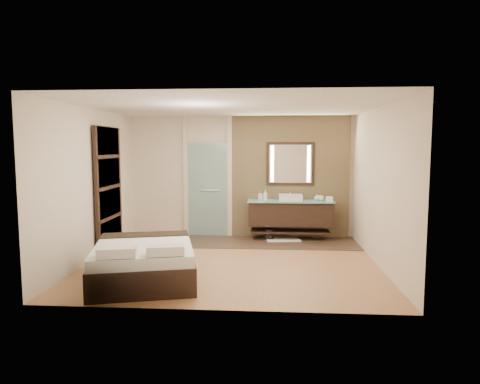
# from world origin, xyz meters

# --- Properties ---
(floor) EXTENTS (5.00, 5.00, 0.00)m
(floor) POSITION_xyz_m (0.00, 0.00, 0.00)
(floor) COLOR #9B6741
(floor) RESTS_ON ground
(tile_strip) EXTENTS (3.80, 1.30, 0.01)m
(tile_strip) POSITION_xyz_m (0.60, 1.60, 0.01)
(tile_strip) COLOR #38291F
(tile_strip) RESTS_ON floor
(stone_wall) EXTENTS (2.60, 0.08, 2.70)m
(stone_wall) POSITION_xyz_m (1.10, 2.21, 1.35)
(stone_wall) COLOR tan
(stone_wall) RESTS_ON floor
(vanity) EXTENTS (1.85, 0.55, 0.88)m
(vanity) POSITION_xyz_m (1.10, 1.92, 0.58)
(vanity) COLOR black
(vanity) RESTS_ON stone_wall
(mirror_unit) EXTENTS (1.06, 0.04, 0.96)m
(mirror_unit) POSITION_xyz_m (1.10, 2.16, 1.65)
(mirror_unit) COLOR black
(mirror_unit) RESTS_ON stone_wall
(frosted_door) EXTENTS (1.10, 0.12, 2.70)m
(frosted_door) POSITION_xyz_m (-0.75, 2.20, 1.14)
(frosted_door) COLOR #BAEBE5
(frosted_door) RESTS_ON floor
(shoji_partition) EXTENTS (0.06, 1.20, 2.40)m
(shoji_partition) POSITION_xyz_m (-2.43, 0.60, 1.21)
(shoji_partition) COLOR black
(shoji_partition) RESTS_ON floor
(bed) EXTENTS (1.86, 2.12, 0.70)m
(bed) POSITION_xyz_m (-1.24, -1.16, 0.29)
(bed) COLOR black
(bed) RESTS_ON floor
(bath_mat) EXTENTS (0.77, 0.58, 0.02)m
(bath_mat) POSITION_xyz_m (0.95, 1.85, 0.02)
(bath_mat) COLOR white
(bath_mat) RESTS_ON floor
(waste_bin) EXTENTS (0.25, 0.25, 0.24)m
(waste_bin) POSITION_xyz_m (0.64, 1.85, 0.12)
(waste_bin) COLOR black
(waste_bin) RESTS_ON floor
(tissue_box) EXTENTS (0.14, 0.14, 0.10)m
(tissue_box) POSITION_xyz_m (1.92, 1.81, 0.92)
(tissue_box) COLOR white
(tissue_box) RESTS_ON vanity
(soap_bottle_a) EXTENTS (0.12, 0.12, 0.24)m
(soap_bottle_a) POSITION_xyz_m (0.55, 1.83, 0.98)
(soap_bottle_a) COLOR silver
(soap_bottle_a) RESTS_ON vanity
(soap_bottle_b) EXTENTS (0.10, 0.10, 0.19)m
(soap_bottle_b) POSITION_xyz_m (0.44, 2.01, 0.96)
(soap_bottle_b) COLOR #B2B2B2
(soap_bottle_b) RESTS_ON vanity
(soap_bottle_c) EXTENTS (0.12, 0.12, 0.15)m
(soap_bottle_c) POSITION_xyz_m (1.66, 1.91, 0.94)
(soap_bottle_c) COLOR #A3CDCB
(soap_bottle_c) RESTS_ON vanity
(cup) EXTENTS (0.16, 0.16, 0.11)m
(cup) POSITION_xyz_m (1.75, 1.92, 0.92)
(cup) COLOR white
(cup) RESTS_ON vanity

